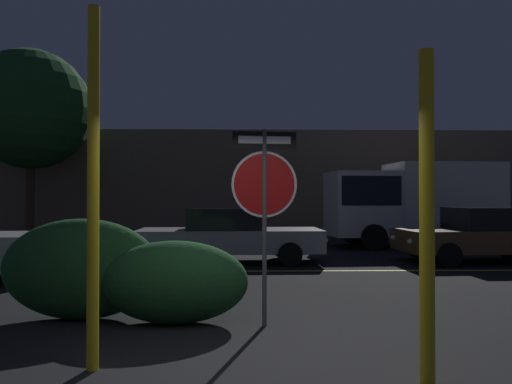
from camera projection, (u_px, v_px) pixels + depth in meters
ground_plane at (250, 368)px, 4.91m from camera, size 260.00×260.00×0.00m
road_center_stripe at (247, 271)px, 11.41m from camera, size 33.67×0.12×0.01m
stop_sign at (264, 187)px, 6.56m from camera, size 0.87×0.12×2.58m
yellow_pole_left at (93, 187)px, 4.88m from camera, size 0.12×0.12×3.57m
yellow_pole_right at (427, 216)px, 4.50m from camera, size 0.14×0.14×3.03m
hedge_bush_1 at (81, 269)px, 6.89m from camera, size 2.18×0.88×1.39m
hedge_bush_2 at (175, 282)px, 6.66m from camera, size 1.97×0.89×1.11m
passing_car_2 at (229, 235)px, 12.96m from camera, size 4.86×2.05×1.41m
passing_car_3 at (481, 235)px, 13.01m from camera, size 4.34×2.20×1.43m
delivery_truck at (409, 200)px, 17.12m from camera, size 5.88×2.72×2.87m
tree_0 at (31, 110)px, 19.39m from camera, size 4.65×4.65×7.46m
building_backdrop at (304, 184)px, 23.64m from camera, size 30.19×4.21×4.63m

